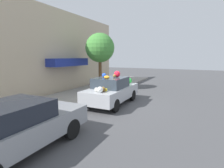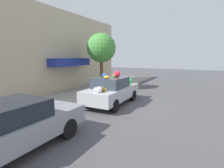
# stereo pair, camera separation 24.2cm
# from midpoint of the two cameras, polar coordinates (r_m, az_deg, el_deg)

# --- Properties ---
(ground_plane) EXTENTS (60.00, 60.00, 0.00)m
(ground_plane) POSITION_cam_midpoint_polar(r_m,az_deg,el_deg) (9.73, -1.20, -6.42)
(ground_plane) COLOR #4C4C4F
(sidewalk_curb) EXTENTS (24.00, 3.20, 0.14)m
(sidewalk_curb) POSITION_cam_midpoint_polar(r_m,az_deg,el_deg) (11.19, -13.56, -4.27)
(sidewalk_curb) COLOR gray
(sidewalk_curb) RESTS_ON ground
(building_facade) EXTENTS (18.00, 1.20, 5.90)m
(building_facade) POSITION_cam_midpoint_polar(r_m,az_deg,el_deg) (12.53, -21.66, 9.84)
(building_facade) COLOR #C6B293
(building_facade) RESTS_ON ground
(street_tree) EXTENTS (2.18, 2.18, 4.19)m
(street_tree) POSITION_cam_midpoint_polar(r_m,az_deg,el_deg) (13.39, -4.49, 11.62)
(street_tree) COLOR brown
(street_tree) RESTS_ON sidewalk_curb
(fire_hydrant) EXTENTS (0.20, 0.20, 0.70)m
(fire_hydrant) POSITION_cam_midpoint_polar(r_m,az_deg,el_deg) (11.50, -5.08, -1.61)
(fire_hydrant) COLOR #B2B2B7
(fire_hydrant) RESTS_ON sidewalk_curb
(art_car) EXTENTS (3.98, 1.77, 1.81)m
(art_car) POSITION_cam_midpoint_polar(r_m,az_deg,el_deg) (9.49, -0.73, -2.02)
(art_car) COLOR #B7BABF
(art_car) RESTS_ON ground
(parked_car_plain) EXTENTS (4.14, 1.85, 1.41)m
(parked_car_plain) POSITION_cam_midpoint_polar(r_m,az_deg,el_deg) (5.46, -30.18, -12.04)
(parked_car_plain) COLOR gray
(parked_car_plain) RESTS_ON ground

